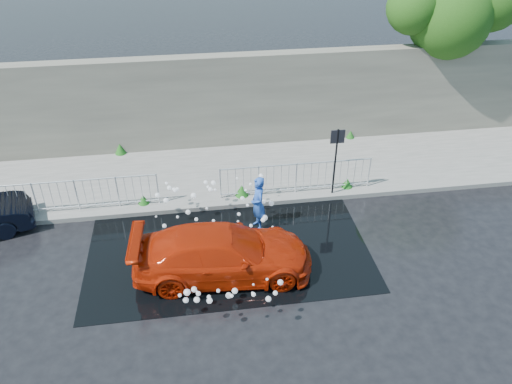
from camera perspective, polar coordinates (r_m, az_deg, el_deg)
ground at (r=13.89m, az=-4.87°, el=-9.03°), size 90.00×90.00×0.00m
pavement at (r=17.86m, az=-6.07°, el=1.96°), size 30.00×4.00×0.15m
curb at (r=16.19m, az=-5.67°, el=-1.69°), size 30.00×0.25×0.16m
retaining_wall at (r=18.99m, az=-6.78°, el=10.11°), size 30.00×0.60×3.50m
puddle at (r=14.66m, az=-3.21°, el=-6.23°), size 8.00×5.00×0.01m
sign_post at (r=16.04m, az=9.15°, el=4.59°), size 0.45×0.06×2.50m
tree at (r=20.81m, az=21.85°, el=18.57°), size 5.16×3.08×6.38m
railing_left at (r=16.52m, az=-19.84°, el=-0.20°), size 5.05×0.05×1.10m
railing_right at (r=16.45m, az=4.60°, el=1.74°), size 5.05×0.05×1.10m
weeds at (r=17.33m, az=-7.42°, el=1.78°), size 12.17×3.93×0.41m
water_spray at (r=14.12m, az=-4.27°, el=-4.41°), size 3.56×5.56×0.97m
red_car at (r=13.38m, az=-3.82°, el=-6.99°), size 4.86×2.19×1.38m
person at (r=14.85m, az=0.23°, el=-1.33°), size 0.50×0.69×1.76m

